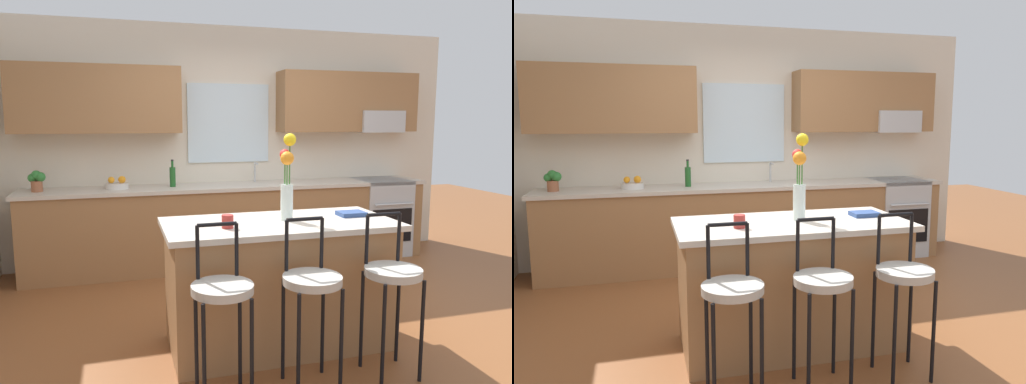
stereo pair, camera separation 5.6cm
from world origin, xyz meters
TOP-DOWN VIEW (x-y plane):
  - ground_plane at (0.00, 0.00)m, footprint 14.00×14.00m
  - back_wall_assembly at (0.04, 1.98)m, footprint 5.60×0.50m
  - counter_run at (0.00, 1.70)m, footprint 4.56×0.64m
  - sink_faucet at (0.28, 1.84)m, footprint 0.02×0.13m
  - oven_range at (1.83, 1.68)m, footprint 0.60×0.64m
  - kitchen_island at (-0.17, -0.35)m, footprint 1.65×0.78m
  - bar_stool_near at (-0.72, -0.95)m, footprint 0.36×0.36m
  - bar_stool_middle at (-0.17, -0.95)m, footprint 0.36×0.36m
  - bar_stool_far at (0.38, -0.95)m, footprint 0.36×0.36m
  - flower_vase at (-0.11, -0.32)m, footprint 0.12×0.14m
  - mug_ceramic at (-0.57, -0.46)m, footprint 0.08×0.08m
  - cookbook at (0.42, -0.30)m, footprint 0.20×0.15m
  - fruit_bowl_oranges at (-1.28, 1.70)m, footprint 0.24×0.24m
  - bottle_olive_oil at (-0.69, 1.70)m, footprint 0.06×0.06m
  - potted_plant_small at (-2.05, 1.70)m, footprint 0.17×0.11m

SIDE VIEW (x-z plane):
  - ground_plane at x=0.00m, z-range 0.00..0.00m
  - oven_range at x=1.83m, z-range 0.00..0.92m
  - kitchen_island at x=-0.17m, z-range 0.00..0.92m
  - counter_run at x=0.00m, z-range 0.01..0.93m
  - bar_stool_near at x=-0.72m, z-range 0.11..1.16m
  - bar_stool_middle at x=-0.17m, z-range 0.11..1.16m
  - bar_stool_far at x=0.38m, z-range 0.11..1.16m
  - cookbook at x=0.42m, z-range 0.92..0.95m
  - fruit_bowl_oranges at x=-1.28m, z-range 0.90..1.03m
  - mug_ceramic at x=-0.57m, z-range 0.92..1.01m
  - bottle_olive_oil at x=-0.69m, z-range 0.89..1.18m
  - potted_plant_small at x=-2.05m, z-range 0.93..1.15m
  - sink_faucet at x=0.28m, z-range 0.95..1.18m
  - flower_vase at x=-0.11m, z-range 0.92..1.54m
  - back_wall_assembly at x=0.04m, z-range 0.16..2.86m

